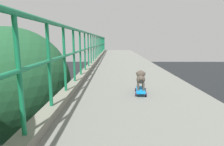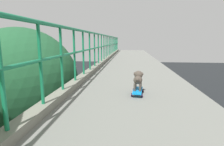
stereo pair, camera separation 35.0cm
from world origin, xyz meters
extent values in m
cube|color=slate|center=(0.99, 0.00, 6.05)|extent=(2.58, 32.30, 0.49)
cube|color=gray|center=(-0.25, 0.00, 6.35)|extent=(0.20, 30.69, 0.11)
cylinder|color=#16784C|center=(-0.25, 0.00, 7.48)|extent=(0.06, 30.69, 0.06)
cylinder|color=#16784C|center=(-0.25, 0.00, 7.00)|extent=(0.04, 30.69, 0.04)
cylinder|color=#16784C|center=(-0.25, -0.74, 6.95)|extent=(0.04, 0.04, 1.08)
cylinder|color=#16784C|center=(-0.25, 0.00, 6.95)|extent=(0.04, 0.04, 1.08)
cylinder|color=#16784C|center=(-0.25, 0.74, 6.95)|extent=(0.04, 0.04, 1.08)
cylinder|color=#16784C|center=(-0.25, 1.49, 6.95)|extent=(0.04, 0.04, 1.08)
cylinder|color=#16784C|center=(-0.25, 2.23, 6.95)|extent=(0.04, 0.04, 1.08)
cylinder|color=#16784C|center=(-0.25, 2.98, 6.95)|extent=(0.04, 0.04, 1.08)
cylinder|color=#16784C|center=(-0.25, 3.72, 6.95)|extent=(0.04, 0.04, 1.08)
cylinder|color=#16784C|center=(-0.25, 4.47, 6.95)|extent=(0.04, 0.04, 1.08)
cylinder|color=#16784C|center=(-0.25, 5.21, 6.95)|extent=(0.04, 0.04, 1.08)
cylinder|color=#16784C|center=(-0.25, 5.96, 6.95)|extent=(0.04, 0.04, 1.08)
cylinder|color=#16784C|center=(-0.25, 6.70, 6.95)|extent=(0.04, 0.04, 1.08)
cylinder|color=#16784C|center=(-0.25, 7.44, 6.95)|extent=(0.04, 0.04, 1.08)
cylinder|color=#16784C|center=(-0.25, 8.19, 6.95)|extent=(0.04, 0.04, 1.08)
cylinder|color=#16784C|center=(-0.25, 8.93, 6.95)|extent=(0.04, 0.04, 1.08)
cylinder|color=#16784C|center=(-0.25, 9.68, 6.95)|extent=(0.04, 0.04, 1.08)
cylinder|color=#16784C|center=(-0.25, 10.42, 6.95)|extent=(0.04, 0.04, 1.08)
cylinder|color=#16784C|center=(-0.25, 11.17, 6.95)|extent=(0.04, 0.04, 1.08)
cylinder|color=#16784C|center=(-0.25, 11.91, 6.95)|extent=(0.04, 0.04, 1.08)
cylinder|color=#16784C|center=(-0.25, 12.66, 6.95)|extent=(0.04, 0.04, 1.08)
cylinder|color=#16784C|center=(-0.25, 13.40, 6.95)|extent=(0.04, 0.04, 1.08)
cylinder|color=#16784C|center=(-0.25, 14.15, 6.95)|extent=(0.04, 0.04, 1.08)
cylinder|color=#16784C|center=(-0.25, 14.89, 6.95)|extent=(0.04, 0.04, 1.08)
cube|color=beige|center=(-8.76, 19.83, 1.84)|extent=(2.44, 11.86, 3.11)
cube|color=black|center=(-8.76, 19.83, 2.38)|extent=(2.46, 10.91, 0.70)
cylinder|color=black|center=(-7.59, 23.98, 0.48)|extent=(0.28, 0.96, 0.96)
cylinder|color=black|center=(-9.93, 23.98, 0.48)|extent=(0.28, 0.96, 0.96)
cylinder|color=black|center=(-7.59, 16.57, 0.48)|extent=(0.28, 0.96, 0.96)
cylinder|color=black|center=(-9.93, 16.57, 0.48)|extent=(0.28, 0.96, 0.96)
ellipsoid|color=#205430|center=(-2.83, 3.62, 5.81)|extent=(3.88, 3.88, 3.77)
cube|color=#0D85DD|center=(1.06, 0.94, 6.37)|extent=(0.21, 0.49, 0.02)
cylinder|color=black|center=(1.17, 1.08, 6.32)|extent=(0.03, 0.07, 0.06)
cylinder|color=black|center=(0.99, 1.10, 6.32)|extent=(0.03, 0.07, 0.06)
cylinder|color=black|center=(1.13, 0.77, 6.32)|extent=(0.03, 0.07, 0.06)
cylinder|color=black|center=(0.96, 0.79, 6.32)|extent=(0.03, 0.07, 0.06)
cylinder|color=#4B4138|center=(1.12, 1.04, 6.45)|extent=(0.04, 0.04, 0.14)
cylinder|color=#4B4138|center=(1.03, 1.06, 6.45)|extent=(0.04, 0.04, 0.14)
cylinder|color=#4B4138|center=(1.10, 0.84, 6.45)|extent=(0.04, 0.04, 0.14)
cylinder|color=#4B4138|center=(1.01, 0.85, 6.45)|extent=(0.04, 0.04, 0.14)
ellipsoid|color=#4B4138|center=(1.06, 0.95, 6.56)|extent=(0.19, 0.29, 0.14)
sphere|color=#4B4138|center=(1.08, 1.06, 6.63)|extent=(0.15, 0.15, 0.15)
ellipsoid|color=#4A3E38|center=(1.08, 1.13, 6.62)|extent=(0.06, 0.07, 0.05)
sphere|color=#4B4138|center=(1.13, 1.06, 6.65)|extent=(0.06, 0.06, 0.06)
sphere|color=#4B4138|center=(1.02, 1.07, 6.65)|extent=(0.06, 0.06, 0.06)
sphere|color=#4B4138|center=(1.05, 0.80, 6.60)|extent=(0.07, 0.07, 0.07)
camera|label=1|loc=(0.56, -2.29, 7.26)|focal=29.29mm
camera|label=2|loc=(0.91, -2.27, 7.26)|focal=29.29mm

